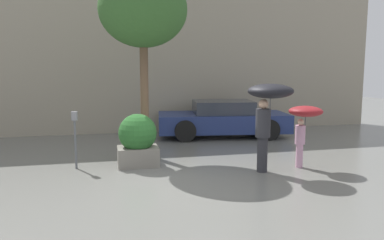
{
  "coord_description": "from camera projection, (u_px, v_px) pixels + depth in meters",
  "views": [
    {
      "loc": [
        -1.44,
        -7.17,
        2.26
      ],
      "look_at": [
        0.6,
        1.6,
        1.05
      ],
      "focal_mm": 35.0,
      "sensor_mm": 36.0,
      "label": 1
    }
  ],
  "objects": [
    {
      "name": "ground_plane",
      "position": [
        181.0,
        183.0,
        7.55
      ],
      "size": [
        40.0,
        40.0,
        0.0
      ],
      "primitive_type": "plane",
      "color": "slate"
    },
    {
      "name": "building_facade",
      "position": [
        145.0,
        49.0,
        13.43
      ],
      "size": [
        18.0,
        0.3,
        6.0
      ],
      "color": "#9E937F",
      "rests_on": "ground"
    },
    {
      "name": "planter_box",
      "position": [
        138.0,
        140.0,
        8.81
      ],
      "size": [
        0.95,
        0.9,
        1.24
      ],
      "color": "gray",
      "rests_on": "ground"
    },
    {
      "name": "person_adult",
      "position": [
        268.0,
        103.0,
        8.11
      ],
      "size": [
        0.99,
        0.99,
        1.97
      ],
      "rotation": [
        0.0,
        0.0,
        -0.72
      ],
      "color": "#2D2D33",
      "rests_on": "ground"
    },
    {
      "name": "person_child",
      "position": [
        304.0,
        118.0,
        8.55
      ],
      "size": [
        0.76,
        0.76,
        1.45
      ],
      "rotation": [
        0.0,
        0.0,
        -0.69
      ],
      "color": "#D199B7",
      "rests_on": "ground"
    },
    {
      "name": "parked_car_near",
      "position": [
        223.0,
        119.0,
        12.78
      ],
      "size": [
        4.57,
        2.5,
        1.22
      ],
      "rotation": [
        0.0,
        0.0,
        1.43
      ],
      "color": "navy",
      "rests_on": "ground"
    },
    {
      "name": "street_tree",
      "position": [
        143.0,
        11.0,
        9.41
      ],
      "size": [
        2.24,
        2.24,
        4.72
      ],
      "color": "brown",
      "rests_on": "ground"
    },
    {
      "name": "parking_meter",
      "position": [
        75.0,
        128.0,
        8.51
      ],
      "size": [
        0.14,
        0.14,
        1.32
      ],
      "color": "#595B60",
      "rests_on": "ground"
    }
  ]
}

